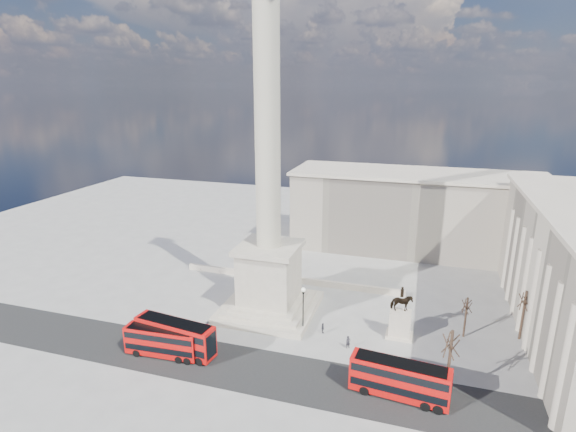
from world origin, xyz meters
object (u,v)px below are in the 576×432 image
at_px(red_bus_c, 400,379).
at_px(pedestrian_standing, 382,361).
at_px(victorian_lamp, 303,306).
at_px(equestrian_statue, 400,320).
at_px(pedestrian_walking, 348,342).
at_px(pedestrian_crossing, 323,328).
at_px(red_bus_b, 176,336).
at_px(red_bus_a, 163,342).
at_px(nelsons_column, 269,232).

relative_size(red_bus_c, pedestrian_standing, 6.55).
relative_size(red_bus_c, victorian_lamp, 1.61).
relative_size(equestrian_statue, pedestrian_standing, 4.48).
height_order(victorian_lamp, pedestrian_walking, victorian_lamp).
relative_size(pedestrian_standing, pedestrian_crossing, 1.10).
xyz_separation_m(red_bus_b, red_bus_c, (28.45, -0.38, -0.05)).
bearing_deg(red_bus_a, pedestrian_crossing, 28.85).
distance_m(nelsons_column, equestrian_statue, 22.38).
relative_size(red_bus_a, pedestrian_standing, 5.83).
distance_m(nelsons_column, pedestrian_walking, 19.29).
relative_size(red_bus_a, red_bus_c, 0.89).
distance_m(red_bus_a, pedestrian_standing, 27.91).
relative_size(red_bus_a, equestrian_statue, 1.30).
xyz_separation_m(red_bus_a, red_bus_b, (1.23, 1.14, 0.30)).
bearing_deg(equestrian_statue, red_bus_b, -155.47).
relative_size(red_bus_a, pedestrian_walking, 5.60).
relative_size(red_bus_a, pedestrian_crossing, 6.38).
height_order(red_bus_b, equestrian_statue, equestrian_statue).
distance_m(victorian_lamp, pedestrian_crossing, 4.33).
bearing_deg(red_bus_c, pedestrian_walking, 137.18).
xyz_separation_m(equestrian_statue, pedestrian_crossing, (-10.37, -2.21, -1.83)).
relative_size(pedestrian_walking, pedestrian_crossing, 1.14).
xyz_separation_m(nelsons_column, equestrian_statue, (19.77, -1.88, -10.31)).
bearing_deg(pedestrian_crossing, red_bus_b, 94.75).
bearing_deg(red_bus_a, victorian_lamp, 31.53).
bearing_deg(pedestrian_standing, red_bus_c, 88.69).
xyz_separation_m(victorian_lamp, equestrian_statue, (13.10, 2.85, -1.46)).
bearing_deg(victorian_lamp, nelsons_column, 144.63).
height_order(equestrian_statue, pedestrian_crossing, equestrian_statue).
bearing_deg(nelsons_column, red_bus_b, -118.42).
relative_size(nelsons_column, red_bus_b, 4.38).
distance_m(nelsons_column, red_bus_c, 27.53).
bearing_deg(red_bus_c, nelsons_column, 149.85).
height_order(pedestrian_standing, pedestrian_crossing, pedestrian_standing).
distance_m(red_bus_a, victorian_lamp, 19.22).
distance_m(red_bus_b, equestrian_statue, 30.34).
xyz_separation_m(pedestrian_walking, pedestrian_crossing, (-4.07, 2.70, -0.11)).
bearing_deg(victorian_lamp, pedestrian_standing, -23.02).
relative_size(nelsons_column, equestrian_statue, 6.56).
bearing_deg(red_bus_c, pedestrian_crossing, 141.82).
xyz_separation_m(red_bus_b, pedestrian_standing, (26.00, 4.85, -1.53)).
distance_m(red_bus_a, equestrian_statue, 31.94).
bearing_deg(pedestrian_walking, red_bus_a, 168.45).
bearing_deg(red_bus_b, red_bus_c, 6.24).
bearing_deg(red_bus_b, equestrian_statue, 31.53).
bearing_deg(pedestrian_standing, victorian_lamp, -49.43).
distance_m(pedestrian_walking, pedestrian_standing, 5.50).
height_order(red_bus_b, pedestrian_walking, red_bus_b).
bearing_deg(pedestrian_standing, red_bus_a, -14.00).
height_order(red_bus_c, pedestrian_walking, red_bus_c).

